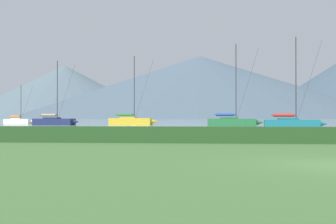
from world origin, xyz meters
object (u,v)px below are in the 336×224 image
sailboat_slip_4 (292,123)px  sailboat_slip_5 (55,121)px  sailboat_slip_0 (19,121)px  sailboat_slip_3 (131,121)px  sailboat_slip_2 (233,121)px

sailboat_slip_4 → sailboat_slip_5: bearing=162.2°
sailboat_slip_0 → sailboat_slip_5: (11.45, -11.53, 0.11)m
sailboat_slip_0 → sailboat_slip_5: sailboat_slip_5 is taller
sailboat_slip_3 → sailboat_slip_5: size_ratio=1.10×
sailboat_slip_0 → sailboat_slip_2: sailboat_slip_2 is taller
sailboat_slip_3 → sailboat_slip_4: (24.26, -18.40, -0.05)m
sailboat_slip_0 → sailboat_slip_5: 16.25m
sailboat_slip_2 → sailboat_slip_4: 11.49m
sailboat_slip_3 → sailboat_slip_5: bearing=-163.4°
sailboat_slip_2 → sailboat_slip_5: bearing=173.8°
sailboat_slip_5 → sailboat_slip_0: bearing=140.8°
sailboat_slip_0 → sailboat_slip_3: 25.79m
sailboat_slip_2 → sailboat_slip_4: bearing=-46.6°
sailboat_slip_4 → sailboat_slip_0: bearing=155.7°
sailboat_slip_0 → sailboat_slip_4: sailboat_slip_4 is taller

